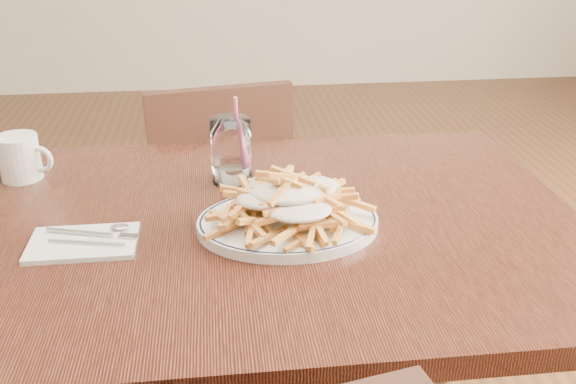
{
  "coord_description": "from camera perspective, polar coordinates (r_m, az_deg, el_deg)",
  "views": [
    {
      "loc": [
        -0.04,
        -1.01,
        1.28
      ],
      "look_at": [
        0.07,
        -0.04,
        0.82
      ],
      "focal_mm": 40.0,
      "sensor_mm": 36.0,
      "label": 1
    }
  ],
  "objects": [
    {
      "name": "water_glass",
      "position": [
        1.28,
        -5.05,
        3.37
      ],
      "size": [
        0.08,
        0.08,
        0.18
      ],
      "color": "white",
      "rests_on": "table"
    },
    {
      "name": "chair_far",
      "position": [
        1.87,
        -6.22,
        -0.63
      ],
      "size": [
        0.44,
        0.44,
        0.83
      ],
      "color": "black",
      "rests_on": "ground"
    },
    {
      "name": "loaded_fries",
      "position": [
        1.08,
        -0.0,
        -0.42
      ],
      "size": [
        0.3,
        0.26,
        0.08
      ],
      "color": "gold",
      "rests_on": "fries_plate"
    },
    {
      "name": "napkin",
      "position": [
        1.11,
        -17.75,
        -4.33
      ],
      "size": [
        0.17,
        0.11,
        0.01
      ],
      "primitive_type": "cube",
      "rotation": [
        0.0,
        0.0,
        0.0
      ],
      "color": "silver",
      "rests_on": "table"
    },
    {
      "name": "coffee_mug",
      "position": [
        1.39,
        -22.69,
        2.85
      ],
      "size": [
        0.11,
        0.08,
        0.09
      ],
      "color": "white",
      "rests_on": "table"
    },
    {
      "name": "fries_plate",
      "position": [
        1.11,
        0.0,
        -2.77
      ],
      "size": [
        0.37,
        0.33,
        0.02
      ],
      "color": "white",
      "rests_on": "table"
    },
    {
      "name": "table",
      "position": [
        1.18,
        -3.62,
        -5.88
      ],
      "size": [
        1.2,
        0.8,
        0.75
      ],
      "color": "black",
      "rests_on": "ground"
    },
    {
      "name": "cutlery",
      "position": [
        1.11,
        -17.77,
        -3.9
      ],
      "size": [
        0.16,
        0.08,
        0.01
      ],
      "color": "silver",
      "rests_on": "napkin"
    }
  ]
}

